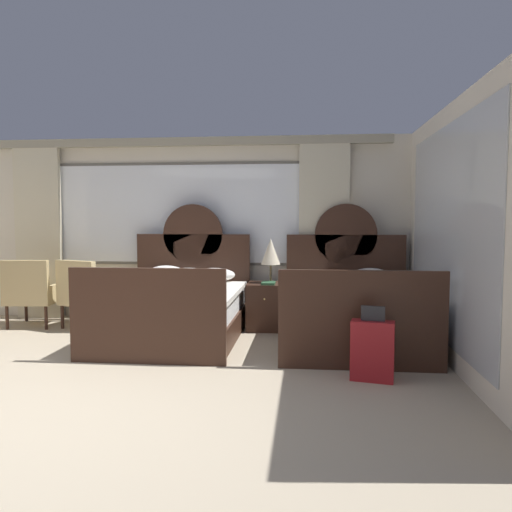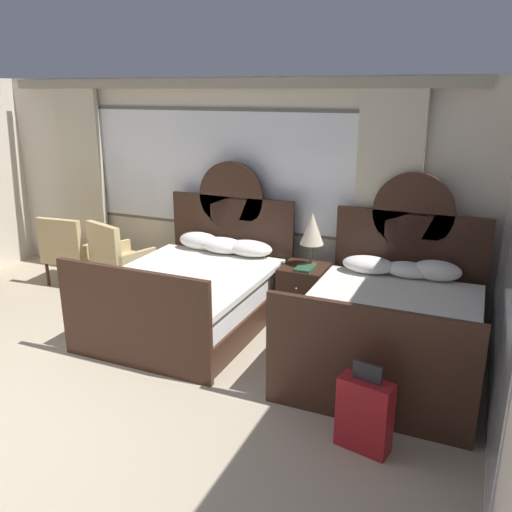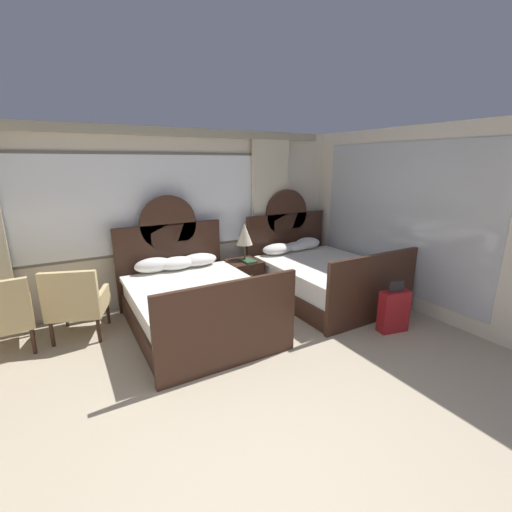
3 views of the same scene
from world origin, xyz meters
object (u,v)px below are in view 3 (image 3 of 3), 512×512
bed_near_mirror (320,276)px  armchair_by_window_left (76,302)px  nightstand_between_beds (244,279)px  book_on_nightstand (249,261)px  table_lamp_on_nightstand (244,234)px  armchair_by_window_centre (0,316)px  suitcase_on_floor (394,311)px  bed_near_window (194,301)px

bed_near_mirror → armchair_by_window_left: (-3.57, 0.46, 0.12)m
nightstand_between_beds → armchair_by_window_left: 2.49m
book_on_nightstand → table_lamp_on_nightstand: bearing=84.3°
armchair_by_window_centre → suitcase_on_floor: bearing=-23.0°
table_lamp_on_nightstand → suitcase_on_floor: size_ratio=0.87×
armchair_by_window_centre → book_on_nightstand: bearing=1.2°
bed_near_window → suitcase_on_floor: 2.67m
bed_near_window → suitcase_on_floor: size_ratio=3.09×
bed_near_mirror → table_lamp_on_nightstand: bearing=145.9°
armchair_by_window_left → nightstand_between_beds: bearing=3.9°
armchair_by_window_left → suitcase_on_floor: armchair_by_window_left is taller
table_lamp_on_nightstand → book_on_nightstand: size_ratio=2.34×
book_on_nightstand → armchair_by_window_centre: size_ratio=0.27×
bed_near_window → nightstand_between_beds: size_ratio=3.43×
bed_near_window → suitcase_on_floor: (2.25, -1.43, -0.09)m
bed_near_mirror → book_on_nightstand: (-1.05, 0.53, 0.28)m
suitcase_on_floor → armchair_by_window_centre: bearing=157.0°
armchair_by_window_centre → bed_near_window: bearing=-11.8°
suitcase_on_floor → nightstand_between_beds: bearing=119.5°
table_lamp_on_nightstand → armchair_by_window_left: size_ratio=0.64×
bed_near_mirror → book_on_nightstand: 1.21m
bed_near_mirror → armchair_by_window_left: 3.60m
book_on_nightstand → suitcase_on_floor: bearing=-60.2°
bed_near_window → book_on_nightstand: (1.13, 0.52, 0.27)m
bed_near_window → armchair_by_window_left: size_ratio=2.29×
table_lamp_on_nightstand → armchair_by_window_centre: table_lamp_on_nightstand is taller
bed_near_window → armchair_by_window_left: (-1.39, 0.46, 0.12)m
bed_near_mirror → nightstand_between_beds: bearing=150.0°
book_on_nightstand → armchair_by_window_left: bearing=-178.5°
armchair_by_window_left → suitcase_on_floor: bearing=-27.4°
bed_near_mirror → book_on_nightstand: bed_near_mirror is taller
table_lamp_on_nightstand → armchair_by_window_left: 2.61m
book_on_nightstand → suitcase_on_floor: suitcase_on_floor is taller
bed_near_mirror → suitcase_on_floor: 1.43m
nightstand_between_beds → suitcase_on_floor: (1.16, -2.06, -0.03)m
nightstand_between_beds → suitcase_on_floor: 2.36m
bed_near_window → armchair_by_window_centre: 2.22m
nightstand_between_beds → book_on_nightstand: bearing=-68.3°
armchair_by_window_left → bed_near_window: bearing=-18.2°
table_lamp_on_nightstand → armchair_by_window_centre: (-3.32, -0.24, -0.57)m
armchair_by_window_left → book_on_nightstand: bearing=1.5°
book_on_nightstand → suitcase_on_floor: 2.28m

